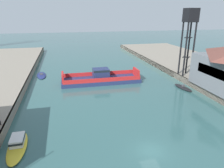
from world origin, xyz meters
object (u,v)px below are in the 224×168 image
Objects in this scene: moored_boat_near_left at (183,87)px; moored_boat_mid_left at (41,75)px; crane_tower at (190,24)px; moored_boat_near_right at (17,144)px; chain_ferry at (101,78)px.

moored_boat_mid_left is at bearing 150.59° from moored_boat_near_left.
crane_tower reaches higher than moored_boat_near_left.
crane_tower reaches higher than moored_boat_near_right.
chain_ferry reaches higher than moored_boat_near_right.
crane_tower is (4.05, 6.36, 15.14)m from moored_boat_near_left.
moored_boat_near_left is at bearing -122.49° from crane_tower.
moored_boat_near_right is 36.79m from moored_boat_mid_left.
moored_boat_near_right is at bearing -155.54° from moored_boat_near_left.
chain_ferry is 19.65m from moored_boat_mid_left.
moored_boat_mid_left is (-16.64, 10.40, -0.96)m from chain_ferry.
moored_boat_near_left is 41.33m from moored_boat_mid_left.
moored_boat_near_left is 39.85m from moored_boat_near_right.
chain_ferry is at bearing 152.94° from moored_boat_near_left.
moored_boat_near_right is 0.98× the size of moored_boat_mid_left.
moored_boat_mid_left is at bearing 160.82° from crane_tower.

